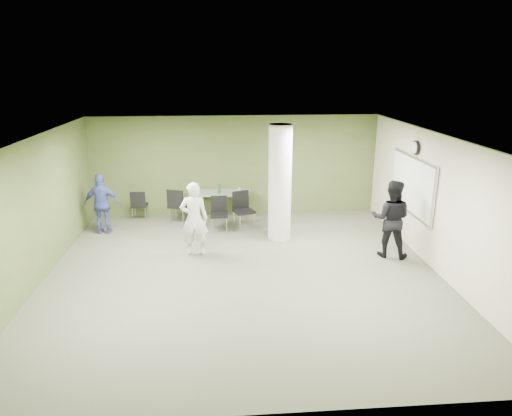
{
  "coord_description": "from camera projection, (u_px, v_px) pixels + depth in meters",
  "views": [
    {
      "loc": [
        -0.43,
        -8.57,
        4.1
      ],
      "look_at": [
        0.34,
        1.0,
        1.09
      ],
      "focal_mm": 32.0,
      "sensor_mm": 36.0,
      "label": 1
    }
  ],
  "objects": [
    {
      "name": "whiteboard",
      "position": [
        411.0,
        185.0,
        10.4
      ],
      "size": [
        0.05,
        2.3,
        1.3
      ],
      "color": "silver",
      "rests_on": "wall_right_cream"
    },
    {
      "name": "man_black",
      "position": [
        391.0,
        219.0,
        10.03
      ],
      "size": [
        1.04,
        0.94,
        1.75
      ],
      "primitive_type": "imported",
      "rotation": [
        0.0,
        0.0,
        2.74
      ],
      "color": "black",
      "rests_on": "floor"
    },
    {
      "name": "wall_back",
      "position": [
        235.0,
        166.0,
        12.79
      ],
      "size": [
        8.0,
        2.8,
        0.02
      ],
      "primitive_type": "cube",
      "rotation": [
        1.57,
        0.0,
        0.0
      ],
      "color": "#4C5A2A",
      "rests_on": "floor"
    },
    {
      "name": "wall_right_cream",
      "position": [
        438.0,
        204.0,
        9.29
      ],
      "size": [
        0.02,
        8.0,
        2.8
      ],
      "primitive_type": "cube",
      "color": "beige",
      "rests_on": "floor"
    },
    {
      "name": "chair_back_left",
      "position": [
        139.0,
        203.0,
        12.45
      ],
      "size": [
        0.42,
        0.42,
        0.85
      ],
      "rotation": [
        0.0,
        0.0,
        3.14
      ],
      "color": "black",
      "rests_on": "floor"
    },
    {
      "name": "chair_back_right",
      "position": [
        177.0,
        203.0,
        12.23
      ],
      "size": [
        0.62,
        0.62,
        0.96
      ],
      "rotation": [
        0.0,
        0.0,
        2.79
      ],
      "color": "black",
      "rests_on": "floor"
    },
    {
      "name": "ceiling",
      "position": [
        242.0,
        138.0,
        8.57
      ],
      "size": [
        8.0,
        8.0,
        0.0
      ],
      "primitive_type": "plane",
      "rotation": [
        3.14,
        0.0,
        0.0
      ],
      "color": "white",
      "rests_on": "wall_back"
    },
    {
      "name": "floor",
      "position": [
        243.0,
        273.0,
        9.41
      ],
      "size": [
        8.0,
        8.0,
        0.0
      ],
      "primitive_type": "plane",
      "color": "#4E503F",
      "rests_on": "ground"
    },
    {
      "name": "chair_table_right",
      "position": [
        243.0,
        207.0,
        11.91
      ],
      "size": [
        0.62,
        0.62,
        0.97
      ],
      "rotation": [
        0.0,
        0.0,
        0.36
      ],
      "color": "black",
      "rests_on": "floor"
    },
    {
      "name": "wall_left",
      "position": [
        33.0,
        214.0,
        8.68
      ],
      "size": [
        0.02,
        8.0,
        2.8
      ],
      "primitive_type": "cube",
      "color": "#4C5A2A",
      "rests_on": "floor"
    },
    {
      "name": "woman_white",
      "position": [
        194.0,
        219.0,
        10.11
      ],
      "size": [
        0.62,
        0.41,
        1.68
      ],
      "primitive_type": "imported",
      "rotation": [
        0.0,
        0.0,
        3.12
      ],
      "color": "silver",
      "rests_on": "floor"
    },
    {
      "name": "folding_table",
      "position": [
        220.0,
        194.0,
        12.53
      ],
      "size": [
        1.7,
        0.89,
        1.02
      ],
      "rotation": [
        0.0,
        0.0,
        -0.11
      ],
      "color": "gray",
      "rests_on": "floor"
    },
    {
      "name": "wall_clock",
      "position": [
        415.0,
        148.0,
        10.14
      ],
      "size": [
        0.06,
        0.32,
        0.32
      ],
      "color": "black",
      "rests_on": "wall_right_cream"
    },
    {
      "name": "man_blue",
      "position": [
        102.0,
        204.0,
        11.44
      ],
      "size": [
        0.92,
        0.4,
        1.55
      ],
      "primitive_type": "imported",
      "rotation": [
        0.0,
        0.0,
        3.12
      ],
      "color": "#3F4B9D",
      "rests_on": "floor"
    },
    {
      "name": "chair_table_left",
      "position": [
        219.0,
        211.0,
        11.74
      ],
      "size": [
        0.45,
        0.45,
        0.89
      ],
      "rotation": [
        0.0,
        0.0,
        -0.01
      ],
      "color": "black",
      "rests_on": "floor"
    },
    {
      "name": "column",
      "position": [
        280.0,
        183.0,
        10.97
      ],
      "size": [
        0.56,
        0.56,
        2.8
      ],
      "primitive_type": "cylinder",
      "color": "silver",
      "rests_on": "floor"
    },
    {
      "name": "wastebasket",
      "position": [
        196.0,
        222.0,
        11.99
      ],
      "size": [
        0.27,
        0.27,
        0.31
      ],
      "primitive_type": "cylinder",
      "color": "#4C4C4C",
      "rests_on": "floor"
    }
  ]
}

